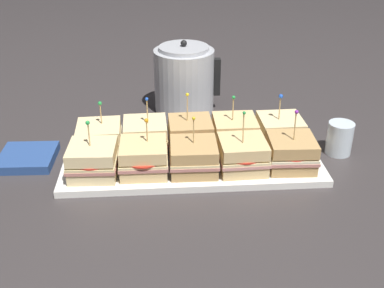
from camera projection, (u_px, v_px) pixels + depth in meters
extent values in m
plane|color=#383333|center=(192.00, 164.00, 1.28)|extent=(6.00, 6.00, 0.00)
cube|color=white|center=(192.00, 162.00, 1.28)|extent=(0.67, 0.28, 0.01)
cube|color=white|center=(192.00, 159.00, 1.27)|extent=(0.67, 0.28, 0.01)
cube|color=beige|center=(94.00, 169.00, 1.19)|extent=(0.12, 0.12, 0.03)
cube|color=tan|center=(93.00, 162.00, 1.18)|extent=(0.13, 0.13, 0.01)
cube|color=beige|center=(93.00, 159.00, 1.18)|extent=(0.12, 0.12, 0.01)
cylinder|color=red|center=(92.00, 162.00, 1.16)|extent=(0.08, 0.08, 0.00)
cube|color=beige|center=(92.00, 151.00, 1.17)|extent=(0.12, 0.12, 0.03)
cylinder|color=tan|center=(89.00, 136.00, 1.15)|extent=(0.00, 0.01, 0.07)
sphere|color=green|center=(88.00, 123.00, 1.14)|extent=(0.01, 0.01, 0.01)
cube|color=#DBB77A|center=(144.00, 166.00, 1.20)|extent=(0.12, 0.12, 0.03)
cube|color=tan|center=(144.00, 160.00, 1.19)|extent=(0.12, 0.12, 0.01)
cube|color=beige|center=(144.00, 157.00, 1.19)|extent=(0.12, 0.12, 0.01)
cylinder|color=red|center=(143.00, 159.00, 1.17)|extent=(0.09, 0.09, 0.00)
cube|color=#E8C281|center=(143.00, 149.00, 1.18)|extent=(0.12, 0.12, 0.03)
cylinder|color=tan|center=(147.00, 133.00, 1.17)|extent=(0.00, 0.01, 0.07)
sphere|color=orange|center=(146.00, 121.00, 1.16)|extent=(0.01, 0.01, 0.01)
cube|color=tan|center=(194.00, 165.00, 1.21)|extent=(0.12, 0.12, 0.03)
cube|color=tan|center=(194.00, 158.00, 1.20)|extent=(0.12, 0.12, 0.01)
cube|color=beige|center=(194.00, 156.00, 1.20)|extent=(0.12, 0.12, 0.01)
cube|color=tan|center=(194.00, 149.00, 1.19)|extent=(0.12, 0.12, 0.03)
cylinder|color=tan|center=(196.00, 132.00, 1.17)|extent=(0.00, 0.01, 0.08)
sphere|color=yellow|center=(196.00, 118.00, 1.16)|extent=(0.01, 0.01, 0.01)
cube|color=#DBB77A|center=(242.00, 163.00, 1.22)|extent=(0.12, 0.12, 0.03)
cube|color=tan|center=(242.00, 157.00, 1.21)|extent=(0.12, 0.12, 0.01)
cube|color=beige|center=(242.00, 154.00, 1.20)|extent=(0.12, 0.12, 0.01)
cylinder|color=red|center=(244.00, 156.00, 1.18)|extent=(0.08, 0.08, 0.00)
cube|color=#E8C281|center=(243.00, 146.00, 1.19)|extent=(0.12, 0.12, 0.03)
cylinder|color=tan|center=(243.00, 129.00, 1.16)|extent=(0.00, 0.01, 0.09)
sphere|color=green|center=(244.00, 113.00, 1.14)|extent=(0.01, 0.01, 0.01)
cube|color=tan|center=(290.00, 161.00, 1.23)|extent=(0.12, 0.12, 0.03)
cube|color=tan|center=(291.00, 154.00, 1.22)|extent=(0.12, 0.12, 0.01)
cube|color=beige|center=(291.00, 152.00, 1.21)|extent=(0.12, 0.12, 0.01)
cylinder|color=red|center=(293.00, 154.00, 1.19)|extent=(0.07, 0.07, 0.00)
cube|color=tan|center=(292.00, 144.00, 1.20)|extent=(0.12, 0.12, 0.03)
cylinder|color=tan|center=(295.00, 127.00, 1.18)|extent=(0.00, 0.01, 0.09)
sphere|color=purple|center=(297.00, 112.00, 1.16)|extent=(0.01, 0.01, 0.01)
cube|color=beige|center=(100.00, 145.00, 1.30)|extent=(0.12, 0.12, 0.03)
cube|color=tan|center=(99.00, 139.00, 1.29)|extent=(0.13, 0.13, 0.01)
cube|color=beige|center=(99.00, 136.00, 1.29)|extent=(0.12, 0.12, 0.01)
cube|color=beige|center=(99.00, 130.00, 1.28)|extent=(0.12, 0.12, 0.03)
cylinder|color=tan|center=(101.00, 115.00, 1.27)|extent=(0.00, 0.01, 0.07)
sphere|color=green|center=(100.00, 103.00, 1.25)|extent=(0.01, 0.01, 0.01)
cube|color=beige|center=(146.00, 143.00, 1.31)|extent=(0.12, 0.12, 0.03)
cube|color=tan|center=(145.00, 137.00, 1.30)|extent=(0.12, 0.12, 0.01)
cube|color=beige|center=(145.00, 135.00, 1.30)|extent=(0.12, 0.12, 0.01)
cylinder|color=red|center=(145.00, 136.00, 1.28)|extent=(0.07, 0.07, 0.00)
cube|color=beige|center=(145.00, 127.00, 1.29)|extent=(0.12, 0.12, 0.03)
cylinder|color=tan|center=(147.00, 113.00, 1.26)|extent=(0.00, 0.00, 0.08)
sphere|color=blue|center=(147.00, 99.00, 1.24)|extent=(0.01, 0.01, 0.01)
cube|color=tan|center=(191.00, 142.00, 1.32)|extent=(0.12, 0.12, 0.03)
cube|color=tan|center=(191.00, 136.00, 1.31)|extent=(0.12, 0.12, 0.01)
cube|color=beige|center=(191.00, 133.00, 1.31)|extent=(0.12, 0.12, 0.01)
cylinder|color=red|center=(191.00, 135.00, 1.29)|extent=(0.07, 0.07, 0.00)
cube|color=tan|center=(191.00, 126.00, 1.29)|extent=(0.12, 0.12, 0.03)
cylinder|color=tan|center=(187.00, 109.00, 1.27)|extent=(0.00, 0.01, 0.09)
sphere|color=yellow|center=(187.00, 95.00, 1.25)|extent=(0.01, 0.01, 0.01)
cube|color=#DBB77A|center=(234.00, 140.00, 1.33)|extent=(0.12, 0.12, 0.03)
cube|color=#B26B60|center=(235.00, 134.00, 1.32)|extent=(0.12, 0.12, 0.01)
cube|color=beige|center=(235.00, 132.00, 1.31)|extent=(0.12, 0.12, 0.01)
cylinder|color=red|center=(236.00, 133.00, 1.29)|extent=(0.08, 0.08, 0.00)
cube|color=#E8C281|center=(235.00, 124.00, 1.30)|extent=(0.12, 0.12, 0.03)
cylinder|color=tan|center=(233.00, 110.00, 1.28)|extent=(0.00, 0.01, 0.08)
sphere|color=green|center=(234.00, 97.00, 1.26)|extent=(0.01, 0.01, 0.01)
cube|color=beige|center=(279.00, 139.00, 1.33)|extent=(0.12, 0.12, 0.03)
cube|color=#B26B60|center=(280.00, 133.00, 1.32)|extent=(0.12, 0.12, 0.01)
cube|color=beige|center=(280.00, 130.00, 1.32)|extent=(0.12, 0.12, 0.01)
cylinder|color=red|center=(282.00, 132.00, 1.30)|extent=(0.08, 0.08, 0.00)
cube|color=beige|center=(281.00, 123.00, 1.31)|extent=(0.12, 0.12, 0.03)
cylinder|color=tan|center=(280.00, 109.00, 1.28)|extent=(0.00, 0.01, 0.08)
sphere|color=blue|center=(281.00, 96.00, 1.27)|extent=(0.01, 0.01, 0.01)
cylinder|color=#B7BABF|center=(184.00, 81.00, 1.55)|extent=(0.19, 0.19, 0.20)
cylinder|color=#B7BABF|center=(183.00, 48.00, 1.50)|extent=(0.16, 0.16, 0.01)
sphere|color=black|center=(183.00, 43.00, 1.49)|extent=(0.02, 0.02, 0.02)
cube|color=black|center=(217.00, 77.00, 1.55)|extent=(0.02, 0.02, 0.12)
cylinder|color=silver|center=(340.00, 138.00, 1.31)|extent=(0.07, 0.07, 0.09)
cube|color=navy|center=(28.00, 158.00, 1.28)|extent=(0.15, 0.15, 0.02)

